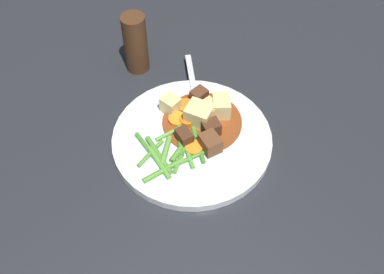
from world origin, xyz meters
TOP-DOWN VIEW (x-y plane):
  - ground_plane at (0.00, 0.00)m, footprint 3.00×3.00m
  - dinner_plate at (0.00, 0.00)m, footprint 0.25×0.25m
  - stew_sauce at (0.03, 0.01)m, footprint 0.13×0.13m
  - carrot_slice_0 at (-0.01, -0.02)m, footprint 0.04×0.04m
  - carrot_slice_1 at (0.00, 0.04)m, footprint 0.04×0.04m
  - carrot_slice_2 at (0.03, 0.05)m, footprint 0.03×0.03m
  - carrot_slice_3 at (0.01, 0.03)m, footprint 0.03×0.03m
  - potato_chunk_0 at (0.07, 0.01)m, footprint 0.04×0.05m
  - potato_chunk_1 at (0.03, 0.02)m, footprint 0.05×0.05m
  - potato_chunk_2 at (0.04, 0.02)m, footprint 0.04×0.03m
  - potato_chunk_3 at (0.01, 0.06)m, footprint 0.03×0.03m
  - meat_chunk_0 at (0.01, -0.03)m, footprint 0.03×0.04m
  - meat_chunk_1 at (-0.01, 0.00)m, footprint 0.02×0.03m
  - meat_chunk_2 at (0.06, 0.06)m, footprint 0.03×0.02m
  - meat_chunk_3 at (0.03, -0.01)m, footprint 0.03×0.03m
  - green_bean_0 at (-0.03, -0.03)m, footprint 0.07×0.02m
  - green_bean_1 at (-0.05, 0.00)m, footprint 0.05×0.04m
  - green_bean_2 at (-0.07, 0.02)m, footprint 0.01×0.06m
  - green_bean_3 at (-0.03, -0.03)m, footprint 0.02×0.05m
  - green_bean_4 at (-0.07, -0.01)m, footprint 0.02×0.06m
  - green_bean_5 at (-0.06, -0.00)m, footprint 0.02×0.08m
  - green_bean_6 at (-0.07, 0.01)m, footprint 0.06×0.02m
  - green_bean_7 at (-0.03, -0.02)m, footprint 0.07×0.05m
  - green_bean_8 at (-0.00, -0.01)m, footprint 0.04×0.08m
  - green_bean_9 at (-0.02, 0.01)m, footprint 0.04×0.06m
  - green_bean_10 at (-0.07, -0.03)m, footprint 0.07×0.01m
  - green_bean_11 at (-0.02, 0.03)m, footprint 0.05×0.01m
  - green_bean_12 at (-0.03, -0.01)m, footprint 0.06×0.03m
  - fork at (0.06, 0.07)m, footprint 0.10×0.16m
  - pepper_mill at (0.03, 0.20)m, footprint 0.04×0.04m

SIDE VIEW (x-z plane):
  - ground_plane at x=0.00m, z-range 0.00..0.00m
  - dinner_plate at x=0.00m, z-range 0.00..0.01m
  - stew_sauce at x=0.03m, z-range 0.01..0.02m
  - fork at x=0.06m, z-range 0.01..0.02m
  - green_bean_11 at x=-0.02m, z-range 0.01..0.02m
  - green_bean_6 at x=-0.07m, z-range 0.01..0.02m
  - green_bean_0 at x=-0.03m, z-range 0.01..0.02m
  - green_bean_7 at x=-0.03m, z-range 0.01..0.02m
  - green_bean_3 at x=-0.03m, z-range 0.01..0.02m
  - green_bean_8 at x=0.00m, z-range 0.01..0.02m
  - green_bean_2 at x=-0.07m, z-range 0.01..0.02m
  - green_bean_4 at x=-0.07m, z-range 0.01..0.02m
  - green_bean_5 at x=-0.06m, z-range 0.01..0.02m
  - green_bean_10 at x=-0.07m, z-range 0.01..0.02m
  - carrot_slice_0 at x=-0.01m, z-range 0.01..0.02m
  - green_bean_9 at x=-0.02m, z-range 0.01..0.02m
  - carrot_slice_2 at x=0.03m, z-range 0.01..0.02m
  - green_bean_12 at x=-0.03m, z-range 0.01..0.02m
  - green_bean_1 at x=-0.05m, z-range 0.01..0.02m
  - carrot_slice_1 at x=0.00m, z-range 0.01..0.02m
  - carrot_slice_3 at x=0.01m, z-range 0.01..0.03m
  - meat_chunk_2 at x=0.06m, z-range 0.01..0.03m
  - meat_chunk_1 at x=-0.01m, z-range 0.01..0.04m
  - meat_chunk_3 at x=0.03m, z-range 0.01..0.04m
  - meat_chunk_0 at x=0.01m, z-range 0.01..0.04m
  - potato_chunk_3 at x=0.01m, z-range 0.01..0.04m
  - potato_chunk_2 at x=0.04m, z-range 0.01..0.04m
  - potato_chunk_0 at x=0.07m, z-range 0.01..0.05m
  - potato_chunk_1 at x=0.03m, z-range 0.01..0.05m
  - pepper_mill at x=0.03m, z-range 0.00..0.11m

